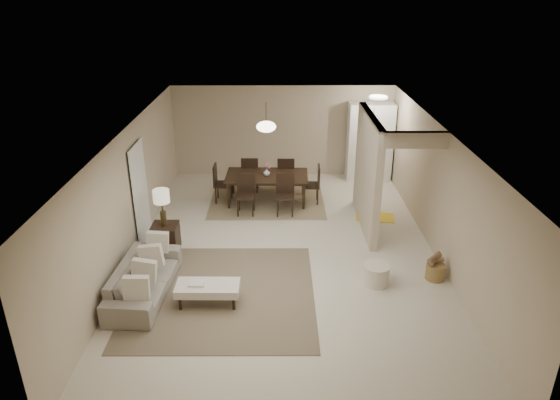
{
  "coord_description": "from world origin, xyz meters",
  "views": [
    {
      "loc": [
        -0.12,
        -8.83,
        5.0
      ],
      "look_at": [
        -0.09,
        0.22,
        1.05
      ],
      "focal_mm": 32.0,
      "sensor_mm": 36.0,
      "label": 1
    }
  ],
  "objects_px": {
    "pantry_cabinet": "(370,142)",
    "side_table": "(165,238)",
    "sofa": "(144,279)",
    "wicker_basket": "(435,272)",
    "dining_table": "(267,189)",
    "round_pouf": "(376,275)",
    "ottoman_bench": "(208,288)"
  },
  "relations": [
    {
      "from": "round_pouf",
      "to": "wicker_basket",
      "type": "height_order",
      "value": "round_pouf"
    },
    {
      "from": "sofa",
      "to": "dining_table",
      "type": "xyz_separation_m",
      "value": [
        2.05,
        3.98,
        0.05
      ]
    },
    {
      "from": "ottoman_bench",
      "to": "dining_table",
      "type": "bearing_deg",
      "value": 78.7
    },
    {
      "from": "sofa",
      "to": "round_pouf",
      "type": "height_order",
      "value": "sofa"
    },
    {
      "from": "sofa",
      "to": "wicker_basket",
      "type": "height_order",
      "value": "sofa"
    },
    {
      "from": "pantry_cabinet",
      "to": "round_pouf",
      "type": "bearing_deg",
      "value": -97.67
    },
    {
      "from": "ottoman_bench",
      "to": "wicker_basket",
      "type": "distance_m",
      "value": 4.13
    },
    {
      "from": "pantry_cabinet",
      "to": "sofa",
      "type": "relative_size",
      "value": 1.01
    },
    {
      "from": "side_table",
      "to": "round_pouf",
      "type": "bearing_deg",
      "value": -17.06
    },
    {
      "from": "pantry_cabinet",
      "to": "round_pouf",
      "type": "height_order",
      "value": "pantry_cabinet"
    },
    {
      "from": "wicker_basket",
      "to": "dining_table",
      "type": "xyz_separation_m",
      "value": [
        -3.15,
        3.51,
        0.2
      ]
    },
    {
      "from": "pantry_cabinet",
      "to": "ottoman_bench",
      "type": "xyz_separation_m",
      "value": [
        -3.66,
        -5.92,
        -0.75
      ]
    },
    {
      "from": "side_table",
      "to": "dining_table",
      "type": "bearing_deg",
      "value": 50.64
    },
    {
      "from": "sofa",
      "to": "ottoman_bench",
      "type": "xyz_separation_m",
      "value": [
        1.14,
        -0.3,
        0.0
      ]
    },
    {
      "from": "side_table",
      "to": "dining_table",
      "type": "xyz_separation_m",
      "value": [
        2.0,
        2.43,
        0.07
      ]
    },
    {
      "from": "pantry_cabinet",
      "to": "dining_table",
      "type": "distance_m",
      "value": 3.28
    },
    {
      "from": "ottoman_bench",
      "to": "sofa",
      "type": "bearing_deg",
      "value": 165.9
    },
    {
      "from": "wicker_basket",
      "to": "ottoman_bench",
      "type": "bearing_deg",
      "value": -169.31
    },
    {
      "from": "sofa",
      "to": "ottoman_bench",
      "type": "bearing_deg",
      "value": -101.01
    },
    {
      "from": "pantry_cabinet",
      "to": "side_table",
      "type": "bearing_deg",
      "value": -139.37
    },
    {
      "from": "side_table",
      "to": "dining_table",
      "type": "height_order",
      "value": "dining_table"
    },
    {
      "from": "ottoman_bench",
      "to": "side_table",
      "type": "height_order",
      "value": "side_table"
    },
    {
      "from": "sofa",
      "to": "dining_table",
      "type": "height_order",
      "value": "dining_table"
    },
    {
      "from": "pantry_cabinet",
      "to": "side_table",
      "type": "xyz_separation_m",
      "value": [
        -4.75,
        -4.08,
        -0.77
      ]
    },
    {
      "from": "ottoman_bench",
      "to": "wicker_basket",
      "type": "height_order",
      "value": "ottoman_bench"
    },
    {
      "from": "sofa",
      "to": "round_pouf",
      "type": "xyz_separation_m",
      "value": [
        4.08,
        0.31,
        -0.12
      ]
    },
    {
      "from": "round_pouf",
      "to": "dining_table",
      "type": "relative_size",
      "value": 0.24
    },
    {
      "from": "round_pouf",
      "to": "dining_table",
      "type": "height_order",
      "value": "dining_table"
    },
    {
      "from": "wicker_basket",
      "to": "pantry_cabinet",
      "type": "bearing_deg",
      "value": 94.44
    },
    {
      "from": "sofa",
      "to": "dining_table",
      "type": "relative_size",
      "value": 1.04
    },
    {
      "from": "wicker_basket",
      "to": "dining_table",
      "type": "relative_size",
      "value": 0.17
    },
    {
      "from": "ottoman_bench",
      "to": "dining_table",
      "type": "relative_size",
      "value": 0.54
    }
  ]
}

